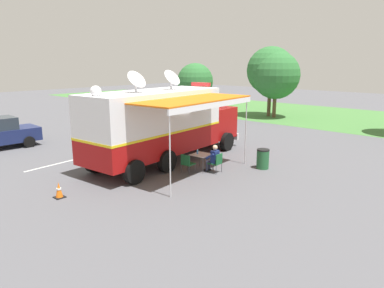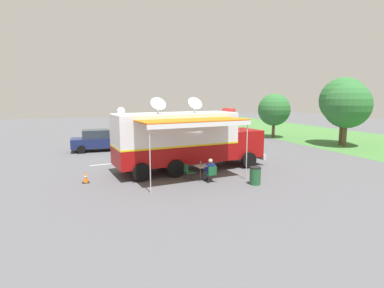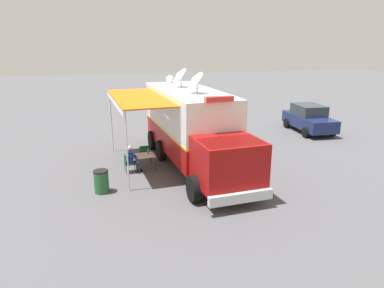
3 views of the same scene
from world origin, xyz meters
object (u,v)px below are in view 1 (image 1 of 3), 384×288
folding_chair_beside_table (187,162)px  water_bottle (197,152)px  command_truck (165,122)px  traffic_cone (59,190)px  trash_bin (263,159)px  seated_responder (213,158)px  folding_table (201,155)px  folding_chair_at_table (217,162)px

folding_chair_beside_table → water_bottle: bearing=94.8°
command_truck → water_bottle: command_truck is taller
traffic_cone → trash_bin: bearing=66.8°
command_truck → seated_responder: command_truck is taller
folding_table → traffic_cone: bearing=-104.2°
command_truck → water_bottle: 2.37m
seated_responder → trash_bin: (1.33, 1.97, -0.20)m
seated_responder → traffic_cone: seated_responder is taller
traffic_cone → folding_table: bearing=75.8°
trash_bin → traffic_cone: size_ratio=1.57×
water_bottle → folding_chair_at_table: water_bottle is taller
water_bottle → trash_bin: bearing=46.1°
folding_chair_at_table → seated_responder: (-0.19, -0.02, 0.14)m
folding_table → folding_chair_beside_table: (-0.08, -0.85, -0.16)m
folding_chair_at_table → trash_bin: trash_bin is taller
water_bottle → folding_chair_at_table: (0.94, 0.22, -0.32)m
water_bottle → folding_chair_beside_table: (0.06, -0.76, -0.32)m
trash_bin → folding_table: bearing=-133.1°
folding_chair_at_table → water_bottle: bearing=-167.0°
folding_chair_beside_table → traffic_cone: folding_chair_beside_table is taller
seated_responder → command_truck: bearing=-175.8°
folding_chair_at_table → folding_chair_beside_table: same height
water_bottle → trash_bin: (2.09, 2.17, -0.38)m
folding_chair_beside_table → seated_responder: 1.19m
folding_chair_at_table → folding_chair_beside_table: (-0.88, -0.98, 0.00)m
trash_bin → seated_responder: bearing=-124.1°
command_truck → folding_chair_beside_table: command_truck is taller
folding_chair_at_table → seated_responder: seated_responder is taller
command_truck → seated_responder: bearing=4.2°
folding_chair_at_table → trash_bin: bearing=59.7°
folding_chair_beside_table → seated_responder: seated_responder is taller
folding_chair_beside_table → traffic_cone: 5.39m
folding_chair_beside_table → traffic_cone: bearing=-105.6°
folding_chair_beside_table → trash_bin: trash_bin is taller
folding_table → trash_bin: trash_bin is taller
folding_table → seated_responder: (0.61, 0.11, -0.02)m
folding_table → trash_bin: size_ratio=0.95×
folding_table → folding_chair_at_table: bearing=9.0°
folding_table → folding_chair_beside_table: 0.87m
command_truck → folding_table: 2.57m
water_bottle → traffic_cone: water_bottle is taller
folding_chair_at_table → traffic_cone: 6.59m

